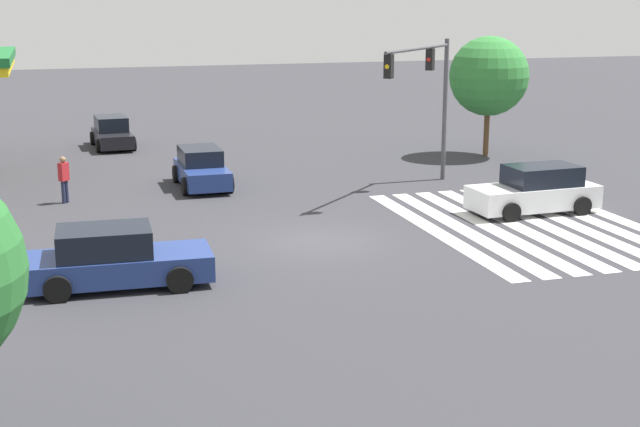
{
  "coord_description": "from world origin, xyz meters",
  "views": [
    {
      "loc": [
        -25.66,
        7.85,
        7.46
      ],
      "look_at": [
        0.0,
        0.0,
        0.89
      ],
      "focal_mm": 50.0,
      "sensor_mm": 36.0,
      "label": 1
    }
  ],
  "objects_px": {
    "car_1": "(201,169)",
    "car_3": "(536,191)",
    "pedestrian": "(64,177)",
    "car_0": "(114,259)",
    "car_2": "(112,133)",
    "tree_corner_b": "(489,76)",
    "traffic_signal_mast": "(429,82)"
  },
  "relations": [
    {
      "from": "car_1",
      "to": "car_3",
      "type": "bearing_deg",
      "value": 53.61
    },
    {
      "from": "pedestrian",
      "to": "car_3",
      "type": "bearing_deg",
      "value": 24.24
    },
    {
      "from": "car_3",
      "to": "pedestrian",
      "type": "bearing_deg",
      "value": -24.2
    },
    {
      "from": "car_0",
      "to": "car_1",
      "type": "bearing_deg",
      "value": 72.51
    },
    {
      "from": "car_2",
      "to": "pedestrian",
      "type": "xyz_separation_m",
      "value": [
        -12.2,
        2.62,
        0.25
      ]
    },
    {
      "from": "car_2",
      "to": "tree_corner_b",
      "type": "relative_size",
      "value": 0.75
    },
    {
      "from": "car_3",
      "to": "traffic_signal_mast",
      "type": "bearing_deg",
      "value": -70.03
    },
    {
      "from": "car_3",
      "to": "pedestrian",
      "type": "height_order",
      "value": "pedestrian"
    },
    {
      "from": "traffic_signal_mast",
      "to": "car_3",
      "type": "distance_m",
      "value": 6.34
    },
    {
      "from": "tree_corner_b",
      "to": "pedestrian",
      "type": "bearing_deg",
      "value": 102.96
    },
    {
      "from": "traffic_signal_mast",
      "to": "car_1",
      "type": "bearing_deg",
      "value": -63.37
    },
    {
      "from": "car_0",
      "to": "car_1",
      "type": "xyz_separation_m",
      "value": [
        11.84,
        -4.33,
        -0.01
      ]
    },
    {
      "from": "car_3",
      "to": "tree_corner_b",
      "type": "bearing_deg",
      "value": -110.91
    },
    {
      "from": "traffic_signal_mast",
      "to": "car_1",
      "type": "xyz_separation_m",
      "value": [
        2.83,
        8.51,
        -3.45
      ]
    },
    {
      "from": "pedestrian",
      "to": "tree_corner_b",
      "type": "height_order",
      "value": "tree_corner_b"
    },
    {
      "from": "traffic_signal_mast",
      "to": "car_0",
      "type": "bearing_deg",
      "value": -9.92
    },
    {
      "from": "pedestrian",
      "to": "tree_corner_b",
      "type": "bearing_deg",
      "value": 59.19
    },
    {
      "from": "car_3",
      "to": "tree_corner_b",
      "type": "distance_m",
      "value": 11.89
    },
    {
      "from": "car_0",
      "to": "car_2",
      "type": "xyz_separation_m",
      "value": [
        22.66,
        -1.62,
        -0.02
      ]
    },
    {
      "from": "car_0",
      "to": "tree_corner_b",
      "type": "distance_m",
      "value": 24.02
    },
    {
      "from": "pedestrian",
      "to": "tree_corner_b",
      "type": "xyz_separation_m",
      "value": [
        4.5,
        -19.53,
        2.81
      ]
    },
    {
      "from": "car_1",
      "to": "pedestrian",
      "type": "distance_m",
      "value": 5.5
    },
    {
      "from": "car_1",
      "to": "car_2",
      "type": "bearing_deg",
      "value": -165.91
    },
    {
      "from": "car_0",
      "to": "car_1",
      "type": "distance_m",
      "value": 12.61
    },
    {
      "from": "car_3",
      "to": "tree_corner_b",
      "type": "height_order",
      "value": "tree_corner_b"
    },
    {
      "from": "car_2",
      "to": "pedestrian",
      "type": "height_order",
      "value": "pedestrian"
    },
    {
      "from": "car_2",
      "to": "car_3",
      "type": "distance_m",
      "value": 22.83
    },
    {
      "from": "car_1",
      "to": "car_2",
      "type": "distance_m",
      "value": 11.16
    },
    {
      "from": "pedestrian",
      "to": "tree_corner_b",
      "type": "relative_size",
      "value": 0.31
    },
    {
      "from": "traffic_signal_mast",
      "to": "car_0",
      "type": "distance_m",
      "value": 16.06
    },
    {
      "from": "car_1",
      "to": "car_2",
      "type": "relative_size",
      "value": 0.97
    },
    {
      "from": "tree_corner_b",
      "to": "car_2",
      "type": "bearing_deg",
      "value": 65.51
    }
  ]
}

